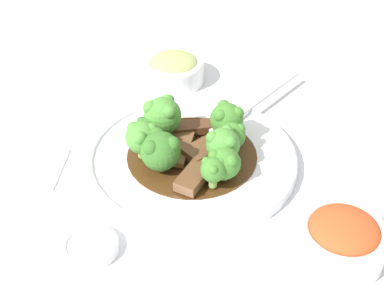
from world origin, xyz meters
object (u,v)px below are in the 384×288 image
(broccoli_floret_1, at_px, (227,119))
(broccoli_floret_2, at_px, (142,138))
(broccoli_floret_6, at_px, (224,162))
(side_bowl_kimchi, at_px, (342,239))
(sauce_dish, at_px, (90,246))
(beef_strip_2, at_px, (192,128))
(broccoli_floret_3, at_px, (223,144))
(broccoli_floret_5, at_px, (148,129))
(broccoli_floret_7, at_px, (232,134))
(serving_spoon, at_px, (234,118))
(broccoli_floret_4, at_px, (160,150))
(broccoli_floret_8, at_px, (213,170))
(beef_strip_3, at_px, (206,150))
(broccoli_floret_0, at_px, (163,115))
(beef_strip_0, at_px, (176,148))
(beef_strip_1, at_px, (193,174))
(side_bowl_appetizer, at_px, (174,69))
(main_plate, at_px, (192,157))

(broccoli_floret_1, bearing_deg, broccoli_floret_2, 13.94)
(broccoli_floret_2, distance_m, broccoli_floret_6, 0.12)
(side_bowl_kimchi, xyz_separation_m, sauce_dish, (0.29, -0.04, -0.02))
(beef_strip_2, distance_m, broccoli_floret_3, 0.09)
(broccoli_floret_5, relative_size, sauce_dish, 0.62)
(beef_strip_2, xyz_separation_m, broccoli_floret_7, (-0.05, 0.05, 0.02))
(beef_strip_2, bearing_deg, serving_spoon, -165.87)
(broccoli_floret_4, distance_m, broccoli_floret_8, 0.08)
(beef_strip_3, height_order, broccoli_floret_0, broccoli_floret_0)
(broccoli_floret_8, bearing_deg, sauce_dish, 25.95)
(broccoli_floret_3, xyz_separation_m, broccoli_floret_7, (-0.02, -0.03, -0.01))
(broccoli_floret_8, bearing_deg, side_bowl_kimchi, 138.66)
(broccoli_floret_6, bearing_deg, broccoli_floret_5, -41.97)
(beef_strip_0, xyz_separation_m, beef_strip_1, (-0.02, 0.06, 0.00))
(broccoli_floret_1, xyz_separation_m, broccoli_floret_6, (0.02, 0.08, -0.01))
(broccoli_floret_5, bearing_deg, broccoli_floret_6, 138.03)
(broccoli_floret_5, bearing_deg, sauce_dish, 66.44)
(beef_strip_0, distance_m, broccoli_floret_3, 0.08)
(beef_strip_3, distance_m, side_bowl_appetizer, 0.24)
(broccoli_floret_3, distance_m, side_bowl_appetizer, 0.26)
(beef_strip_1, relative_size, side_bowl_kimchi, 0.76)
(broccoli_floret_0, distance_m, broccoli_floret_4, 0.07)
(broccoli_floret_5, bearing_deg, broccoli_floret_1, 179.05)
(side_bowl_appetizer, bearing_deg, broccoli_floret_6, 98.44)
(broccoli_floret_1, xyz_separation_m, broccoli_floret_2, (0.12, 0.03, -0.00))
(broccoli_floret_0, distance_m, side_bowl_appetizer, 0.19)
(broccoli_floret_7, height_order, sauce_dish, broccoli_floret_7)
(sauce_dish, bearing_deg, broccoli_floret_1, -137.21)
(broccoli_floret_3, bearing_deg, broccoli_floret_1, -104.16)
(beef_strip_3, bearing_deg, broccoli_floret_8, 90.06)
(beef_strip_1, bearing_deg, serving_spoon, -121.82)
(beef_strip_0, xyz_separation_m, broccoli_floret_1, (-0.07, -0.02, 0.03))
(beef_strip_3, relative_size, broccoli_floret_8, 1.64)
(broccoli_floret_0, xyz_separation_m, broccoli_floret_1, (-0.09, 0.02, -0.00))
(broccoli_floret_4, bearing_deg, serving_spoon, -140.51)
(broccoli_floret_0, bearing_deg, main_plate, 131.10)
(beef_strip_2, xyz_separation_m, serving_spoon, (-0.07, -0.02, 0.00))
(beef_strip_3, bearing_deg, serving_spoon, -125.46)
(broccoli_floret_1, relative_size, broccoli_floret_7, 1.31)
(beef_strip_1, xyz_separation_m, beef_strip_3, (-0.02, -0.05, 0.00))
(beef_strip_2, bearing_deg, broccoli_floret_2, 36.32)
(broccoli_floret_7, bearing_deg, beef_strip_1, 43.34)
(broccoli_floret_0, distance_m, side_bowl_kimchi, 0.30)
(beef_strip_3, distance_m, sauce_dish, 0.21)
(main_plate, xyz_separation_m, broccoli_floret_2, (0.07, 0.00, 0.04))
(broccoli_floret_1, distance_m, broccoli_floret_4, 0.11)
(side_bowl_kimchi, relative_size, side_bowl_appetizer, 0.98)
(beef_strip_3, relative_size, broccoli_floret_1, 1.24)
(broccoli_floret_4, height_order, sauce_dish, broccoli_floret_4)
(main_plate, bearing_deg, broccoli_floret_3, 141.65)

